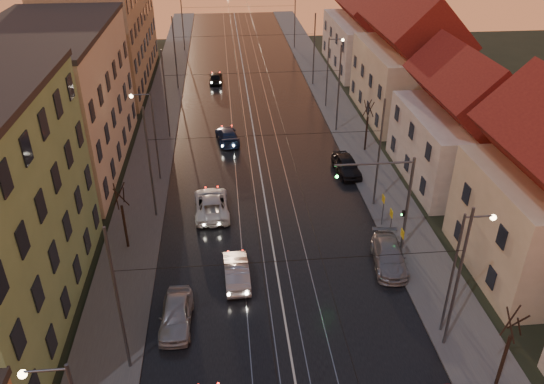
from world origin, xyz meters
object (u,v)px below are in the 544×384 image
object	(u,v)px
driving_car_4	(216,77)
parked_right_1	(389,256)
driving_car_1	(236,271)
driving_car_3	(227,135)
street_lamp_3	(330,66)
parked_right_2	(346,165)
traffic_light_mast	(395,194)
street_lamp_1	(460,263)
street_lamp_2	(151,128)
driving_car_2	(211,204)
parked_left_3	(176,314)

from	to	relation	value
driving_car_4	parked_right_1	bearing A→B (deg)	107.56
driving_car_1	driving_car_3	world-z (taller)	driving_car_1
street_lamp_3	parked_right_2	world-z (taller)	street_lamp_3
traffic_light_mast	driving_car_1	distance (m)	11.59
street_lamp_1	street_lamp_2	bearing A→B (deg)	132.32
driving_car_3	driving_car_4	world-z (taller)	driving_car_3
driving_car_2	parked_right_2	size ratio (longest dim) A/B	1.20
traffic_light_mast	driving_car_1	size ratio (longest dim) A/B	1.63
traffic_light_mast	parked_right_2	world-z (taller)	traffic_light_mast
street_lamp_3	parked_right_2	bearing A→B (deg)	-95.27
street_lamp_3	street_lamp_2	bearing A→B (deg)	-138.69
driving_car_2	street_lamp_3	bearing A→B (deg)	-124.11
driving_car_2	driving_car_3	distance (m)	13.28
street_lamp_3	driving_car_4	xyz separation A→B (m)	(-12.94, 10.16, -4.19)
driving_car_1	parked_left_3	world-z (taller)	parked_left_3
street_lamp_1	parked_left_3	world-z (taller)	street_lamp_1
driving_car_1	street_lamp_1	bearing A→B (deg)	152.10
driving_car_1	parked_left_3	size ratio (longest dim) A/B	0.99
driving_car_4	parked_left_3	world-z (taller)	parked_left_3
parked_left_3	driving_car_3	bearing A→B (deg)	84.28
driving_car_4	parked_right_1	distance (m)	41.41
driving_car_2	driving_car_4	xyz separation A→B (m)	(0.48, 31.97, -0.08)
driving_car_4	driving_car_1	bearing A→B (deg)	93.19
street_lamp_2	parked_right_1	world-z (taller)	street_lamp_2
driving_car_3	traffic_light_mast	bearing A→B (deg)	111.26
street_lamp_2	traffic_light_mast	world-z (taller)	street_lamp_2
street_lamp_3	driving_car_3	bearing A→B (deg)	-144.03
driving_car_3	street_lamp_1	bearing A→B (deg)	105.67
driving_car_3	parked_right_1	world-z (taller)	parked_right_1
parked_left_3	driving_car_4	bearing A→B (deg)	89.02
driving_car_3	parked_right_2	world-z (taller)	parked_right_2
street_lamp_3	driving_car_1	bearing A→B (deg)	-111.27
street_lamp_3	driving_car_2	xyz separation A→B (m)	(-13.41, -21.81, -4.11)
street_lamp_2	street_lamp_3	distance (m)	24.24
parked_left_3	parked_right_2	size ratio (longest dim) A/B	0.96
street_lamp_1	parked_right_2	size ratio (longest dim) A/B	1.72
driving_car_1	driving_car_4	world-z (taller)	driving_car_1
driving_car_1	driving_car_4	size ratio (longest dim) A/B	1.09
street_lamp_3	driving_car_3	size ratio (longest dim) A/B	1.64
driving_car_4	parked_right_1	world-z (taller)	parked_right_1
street_lamp_2	driving_car_2	xyz separation A→B (m)	(4.80, -5.81, -4.11)
driving_car_2	parked_left_3	world-z (taller)	driving_car_2
street_lamp_2	traffic_light_mast	size ratio (longest dim) A/B	1.11
driving_car_2	parked_right_1	bearing A→B (deg)	144.11
street_lamp_3	driving_car_1	distance (m)	32.76
street_lamp_1	driving_car_2	bearing A→B (deg)	133.39
driving_car_3	street_lamp_3	bearing A→B (deg)	-151.81
driving_car_3	parked_right_1	size ratio (longest dim) A/B	0.97
street_lamp_3	driving_car_4	distance (m)	16.98
parked_right_1	driving_car_2	bearing A→B (deg)	153.67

